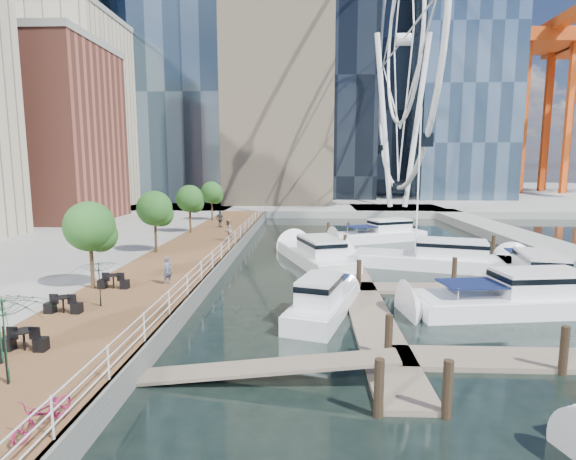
# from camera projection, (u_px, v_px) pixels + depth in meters

# --- Properties ---
(ground) EXTENTS (520.00, 520.00, 0.00)m
(ground) POSITION_uv_depth(u_px,v_px,m) (310.00, 339.00, 19.39)
(ground) COLOR black
(ground) RESTS_ON ground
(boardwalk) EXTENTS (6.00, 60.00, 1.00)m
(boardwalk) POSITION_uv_depth(u_px,v_px,m) (192.00, 256.00, 34.52)
(boardwalk) COLOR brown
(boardwalk) RESTS_ON ground
(seawall) EXTENTS (0.25, 60.00, 1.00)m
(seawall) POSITION_uv_depth(u_px,v_px,m) (230.00, 257.00, 34.40)
(seawall) COLOR #595954
(seawall) RESTS_ON ground
(land_far) EXTENTS (200.00, 114.00, 1.00)m
(land_far) POSITION_uv_depth(u_px,v_px,m) (307.00, 192.00, 120.20)
(land_far) COLOR gray
(land_far) RESTS_ON ground
(breakwater) EXTENTS (4.00, 60.00, 1.00)m
(breakwater) POSITION_uv_depth(u_px,v_px,m) (543.00, 247.00, 38.26)
(breakwater) COLOR gray
(breakwater) RESTS_ON ground
(pier) EXTENTS (14.00, 12.00, 1.00)m
(pier) POSITION_uv_depth(u_px,v_px,m) (397.00, 210.00, 70.16)
(pier) COLOR gray
(pier) RESTS_ON ground
(railing) EXTENTS (0.10, 60.00, 1.05)m
(railing) POSITION_uv_depth(u_px,v_px,m) (229.00, 243.00, 34.26)
(railing) COLOR white
(railing) RESTS_ON boardwalk
(floating_docks) EXTENTS (16.00, 34.00, 2.60)m
(floating_docks) POSITION_uv_depth(u_px,v_px,m) (433.00, 274.00, 28.86)
(floating_docks) COLOR #6D6051
(floating_docks) RESTS_ON ground
(ferris_wheel) EXTENTS (5.80, 45.60, 47.80)m
(ferris_wheel) POSITION_uv_depth(u_px,v_px,m) (403.00, 40.00, 66.56)
(ferris_wheel) COLOR white
(ferris_wheel) RESTS_ON ground
(street_trees) EXTENTS (2.60, 42.60, 4.60)m
(street_trees) POSITION_uv_depth(u_px,v_px,m) (155.00, 208.00, 33.10)
(street_trees) COLOR #3F2B1C
(street_trees) RESTS_ON ground
(cafe_tables) EXTENTS (2.50, 13.70, 0.74)m
(cafe_tables) POSITION_uv_depth(u_px,v_px,m) (46.00, 321.00, 17.65)
(cafe_tables) COLOR black
(cafe_tables) RESTS_ON ground
(yacht_foreground) EXTENTS (11.73, 4.58, 2.15)m
(yacht_foreground) POSITION_uv_depth(u_px,v_px,m) (514.00, 312.00, 22.92)
(yacht_foreground) COLOR white
(yacht_foreground) RESTS_ON ground
(bicycle) EXTENTS (1.02, 1.88, 0.94)m
(bicycle) POSITION_uv_depth(u_px,v_px,m) (44.00, 413.00, 10.87)
(bicycle) COLOR maroon
(bicycle) RESTS_ON boardwalk
(pedestrian_near) EXTENTS (0.64, 0.66, 1.52)m
(pedestrian_near) POSITION_uv_depth(u_px,v_px,m) (168.00, 270.00, 24.41)
(pedestrian_near) COLOR #474D5F
(pedestrian_near) RESTS_ON boardwalk
(pedestrian_mid) EXTENTS (0.96, 1.09, 1.86)m
(pedestrian_mid) POSITION_uv_depth(u_px,v_px,m) (228.00, 230.00, 38.45)
(pedestrian_mid) COLOR gray
(pedestrian_mid) RESTS_ON boardwalk
(pedestrian_far) EXTENTS (1.13, 0.90, 1.80)m
(pedestrian_far) POSITION_uv_depth(u_px,v_px,m) (220.00, 219.00, 47.03)
(pedestrian_far) COLOR #333B40
(pedestrian_far) RESTS_ON boardwalk
(moored_yachts) EXTENTS (19.53, 38.23, 11.50)m
(moored_yachts) POSITION_uv_depth(u_px,v_px,m) (422.00, 270.00, 32.13)
(moored_yachts) COLOR white
(moored_yachts) RESTS_ON ground
(cafe_seating) EXTENTS (4.46, 10.65, 2.69)m
(cafe_seating) POSITION_uv_depth(u_px,v_px,m) (32.00, 320.00, 15.20)
(cafe_seating) COLOR #0F3A20
(cafe_seating) RESTS_ON ground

